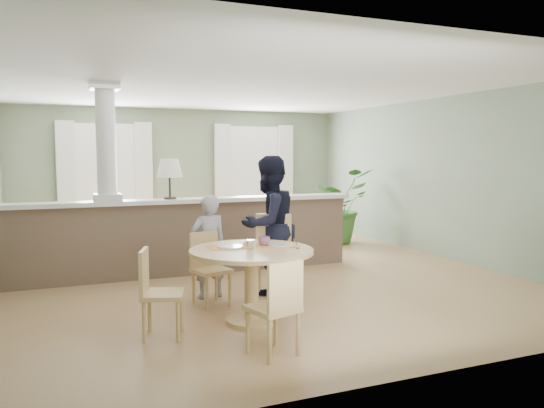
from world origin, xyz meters
name	(u,v)px	position (x,y,z in m)	size (l,w,h in m)	color
ground	(245,272)	(0.00, 0.00, 0.00)	(8.00, 8.00, 0.00)	tan
room_shell	(229,150)	(-0.03, 0.63, 1.81)	(7.02, 8.02, 2.71)	gray
pony_wall	(175,227)	(-0.99, 0.20, 0.71)	(5.32, 0.38, 2.70)	brown
sofa	(144,233)	(-1.21, 1.63, 0.43)	(2.94, 1.15, 0.86)	olive
houseplant	(337,206)	(2.58, 1.86, 0.73)	(1.31, 1.14, 1.46)	#336629
dining_table	(252,264)	(-0.70, -2.22, 0.62)	(1.28, 1.28, 0.87)	tan
chair_far_boy	(208,265)	(-0.94, -1.39, 0.46)	(0.46, 0.46, 0.84)	tan
chair_far_man	(273,252)	(-0.14, -1.44, 0.56)	(0.61, 0.61, 1.02)	tan
chair_near	(278,304)	(-0.83, -3.20, 0.47)	(0.47, 0.47, 0.85)	tan
chair_side	(156,289)	(-1.70, -2.30, 0.47)	(0.49, 0.49, 0.85)	tan
child_person	(208,246)	(-0.86, -1.12, 0.63)	(0.46, 0.30, 1.26)	gray
man_person	(269,225)	(-0.09, -1.18, 0.86)	(0.84, 0.65, 1.73)	black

